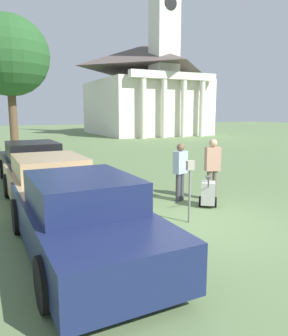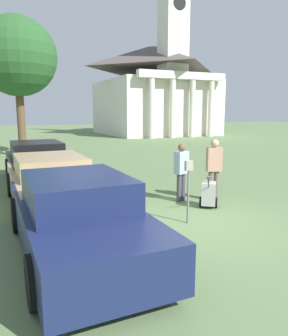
{
  "view_description": "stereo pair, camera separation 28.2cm",
  "coord_description": "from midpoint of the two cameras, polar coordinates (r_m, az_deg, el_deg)",
  "views": [
    {
      "loc": [
        -4.15,
        -5.84,
        2.54
      ],
      "look_at": [
        -0.51,
        1.68,
        1.1
      ],
      "focal_mm": 35.0,
      "sensor_mm": 36.0,
      "label": 1
    },
    {
      "loc": [
        -3.89,
        -5.96,
        2.54
      ],
      "look_at": [
        -0.51,
        1.68,
        1.1
      ],
      "focal_mm": 35.0,
      "sensor_mm": 36.0,
      "label": 2
    }
  ],
  "objects": [
    {
      "name": "ground_plane",
      "position": [
        7.58,
        8.07,
        -9.9
      ],
      "size": [
        120.0,
        120.0,
        0.0
      ],
      "primitive_type": "plane",
      "color": "#607A4C"
    },
    {
      "name": "parked_car_navy",
      "position": [
        6.05,
        -12.32,
        -8.33
      ],
      "size": [
        2.09,
        4.99,
        1.46
      ],
      "rotation": [
        0.0,
        0.0,
        0.02
      ],
      "color": "#19234C",
      "rests_on": "ground_plane"
    },
    {
      "name": "parked_car_tan",
      "position": [
        9.11,
        -17.09,
        -2.54
      ],
      "size": [
        2.1,
        5.19,
        1.41
      ],
      "rotation": [
        0.0,
        0.0,
        0.02
      ],
      "color": "tan",
      "rests_on": "ground_plane"
    },
    {
      "name": "parked_car_black",
      "position": [
        12.24,
        -19.45,
        0.58
      ],
      "size": [
        2.04,
        5.0,
        1.5
      ],
      "rotation": [
        0.0,
        0.0,
        0.02
      ],
      "color": "black",
      "rests_on": "ground_plane"
    },
    {
      "name": "parking_meter",
      "position": [
        7.5,
        6.93,
        -2.09
      ],
      "size": [
        0.18,
        0.09,
        1.45
      ],
      "color": "slate",
      "rests_on": "ground_plane"
    },
    {
      "name": "person_worker",
      "position": [
        9.35,
        5.47,
        -0.11
      ],
      "size": [
        0.47,
        0.36,
        1.66
      ],
      "rotation": [
        0.0,
        0.0,
        3.51
      ],
      "color": "#3F3F47",
      "rests_on": "ground_plane"
    },
    {
      "name": "person_supervisor",
      "position": [
        9.59,
        11.01,
        0.46
      ],
      "size": [
        0.47,
        0.34,
        1.77
      ],
      "rotation": [
        0.0,
        0.0,
        2.84
      ],
      "color": "#665B4C",
      "rests_on": "ground_plane"
    },
    {
      "name": "equipment_cart",
      "position": [
        8.96,
        10.21,
        -4.28
      ],
      "size": [
        0.75,
        0.9,
        1.0
      ],
      "rotation": [
        0.0,
        0.0,
        -0.65
      ],
      "color": "#B2B2AD",
      "rests_on": "ground_plane"
    },
    {
      "name": "church",
      "position": [
        38.4,
        0.17,
        14.34
      ],
      "size": [
        11.38,
        13.11,
        23.38
      ],
      "color": "silver",
      "rests_on": "ground_plane"
    },
    {
      "name": "shade_tree",
      "position": [
        20.23,
        -22.84,
        17.51
      ],
      "size": [
        4.35,
        4.35,
        7.72
      ],
      "color": "brown",
      "rests_on": "ground_plane"
    }
  ]
}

